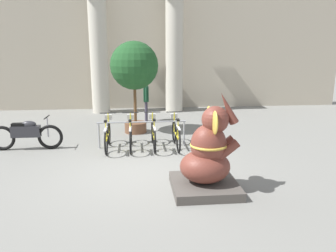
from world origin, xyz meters
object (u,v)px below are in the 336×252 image
(bicycle_2, at_px, (153,134))
(bicycle_1, at_px, (131,135))
(bicycle_3, at_px, (176,134))
(potted_tree, at_px, (134,69))
(person_pedestrian, at_px, (146,97))
(elephant_statue, at_px, (208,158))
(motorcycle, at_px, (26,134))
(bicycle_0, at_px, (108,135))

(bicycle_2, bearing_deg, bicycle_1, -177.69)
(bicycle_3, xyz_separation_m, potted_tree, (-1.16, 1.89, 1.76))
(bicycle_1, distance_m, person_pedestrian, 3.71)
(bicycle_1, relative_size, bicycle_3, 1.00)
(elephant_statue, height_order, person_pedestrian, elephant_statue)
(elephant_statue, bearing_deg, person_pedestrian, 98.44)
(bicycle_3, height_order, potted_tree, potted_tree)
(bicycle_2, distance_m, person_pedestrian, 3.64)
(bicycle_3, distance_m, potted_tree, 2.83)
(elephant_statue, height_order, potted_tree, potted_tree)
(elephant_statue, bearing_deg, bicycle_1, 117.21)
(bicycle_2, relative_size, potted_tree, 0.56)
(bicycle_1, distance_m, bicycle_2, 0.65)
(bicycle_3, height_order, motorcycle, bicycle_3)
(motorcycle, height_order, potted_tree, potted_tree)
(bicycle_2, relative_size, motorcycle, 0.85)
(bicycle_1, xyz_separation_m, elephant_statue, (1.56, -3.03, 0.27))
(bicycle_1, distance_m, bicycle_3, 1.30)
(bicycle_1, relative_size, elephant_statue, 0.85)
(elephant_statue, distance_m, potted_tree, 5.33)
(person_pedestrian, height_order, potted_tree, potted_tree)
(potted_tree, bearing_deg, motorcycle, -151.11)
(bicycle_1, distance_m, potted_tree, 2.58)
(motorcycle, distance_m, potted_tree, 3.90)
(motorcycle, bearing_deg, bicycle_3, -2.66)
(elephant_statue, bearing_deg, bicycle_2, 106.52)
(person_pedestrian, bearing_deg, bicycle_2, -88.74)
(bicycle_0, xyz_separation_m, bicycle_2, (1.30, 0.02, 0.00))
(motorcycle, distance_m, person_pedestrian, 4.93)
(person_pedestrian, bearing_deg, motorcycle, -135.56)
(bicycle_2, relative_size, elephant_statue, 0.85)
(bicycle_0, distance_m, person_pedestrian, 3.85)
(bicycle_3, xyz_separation_m, motorcycle, (-4.23, 0.20, 0.05))
(bicycle_2, xyz_separation_m, motorcycle, (-3.58, 0.16, 0.05))
(bicycle_1, bearing_deg, potted_tree, 85.60)
(bicycle_2, height_order, elephant_statue, elephant_statue)
(bicycle_1, height_order, bicycle_2, same)
(bicycle_0, bearing_deg, potted_tree, 66.93)
(bicycle_0, relative_size, bicycle_2, 1.00)
(bicycle_2, bearing_deg, potted_tree, 105.29)
(bicycle_0, height_order, person_pedestrian, person_pedestrian)
(bicycle_1, xyz_separation_m, person_pedestrian, (0.57, 3.62, 0.56))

